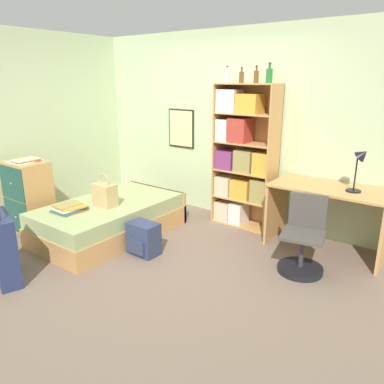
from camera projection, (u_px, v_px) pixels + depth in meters
The scene contains 18 objects.
ground_plane at pixel (155, 250), 4.44m from camera, with size 14.00×14.00×0.00m, color #756051.
wall_back at pixel (228, 126), 5.28m from camera, with size 10.00×0.09×2.60m.
wall_left at pixel (35, 126), 5.36m from camera, with size 0.06×10.00×2.60m.
bed at pixel (111, 218), 4.83m from camera, with size 1.06×1.85×0.44m.
handbag at pixel (105, 195), 4.59m from camera, with size 0.28×0.18×0.41m.
book_stack_on_bed at pixel (70, 208), 4.44m from camera, with size 0.33×0.36×0.09m.
suitcase at pixel (3, 248), 3.69m from camera, with size 0.60×0.36×0.82m.
dresser at pixel (29, 197), 4.90m from camera, with size 0.57×0.43×0.93m.
magazine_pile_on_dresser at pixel (25, 160), 4.76m from camera, with size 0.34×0.38×0.03m.
bookcase at pixel (241, 159), 4.99m from camera, with size 0.82×0.36×1.89m.
bottle_green at pixel (227, 76), 4.81m from camera, with size 0.06×0.06×0.21m.
bottle_brown at pixel (241, 77), 4.67m from camera, with size 0.06×0.06×0.19m.
bottle_clear at pixel (256, 76), 4.59m from camera, with size 0.06×0.06×0.21m.
bottle_blue at pixel (269, 75), 4.54m from camera, with size 0.08×0.08×0.24m.
desk at pixel (328, 206), 4.29m from camera, with size 1.30×0.65×0.77m.
desk_lamp at pixel (361, 162), 3.95m from camera, with size 0.21×0.16×0.50m.
desk_chair at pixel (302, 248), 3.91m from camera, with size 0.50×0.50×0.80m.
backpack at pixel (143, 239), 4.29m from camera, with size 0.35×0.26×0.38m.
Camera 1 is at (2.78, -2.97, 1.95)m, focal length 35.00 mm.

